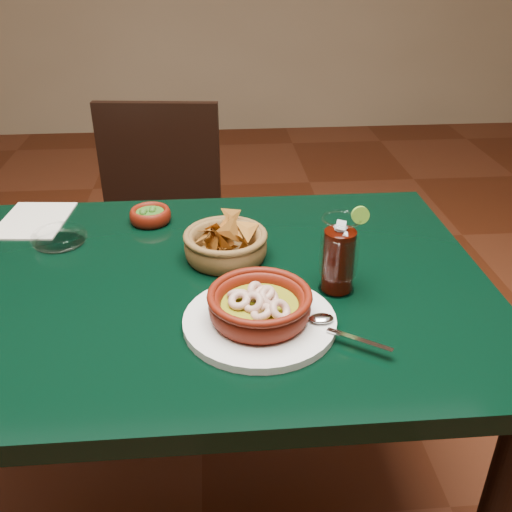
{
  "coord_description": "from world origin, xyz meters",
  "views": [
    {
      "loc": [
        0.06,
        -0.96,
        1.34
      ],
      "look_at": [
        0.14,
        -0.02,
        0.81
      ],
      "focal_mm": 40.0,
      "sensor_mm": 36.0,
      "label": 1
    }
  ],
  "objects": [
    {
      "name": "glass_ashtray",
      "position": [
        -0.28,
        0.18,
        0.76
      ],
      "size": [
        0.13,
        0.13,
        0.03
      ],
      "color": "white",
      "rests_on": "dining_table"
    },
    {
      "name": "shrimp_plate",
      "position": [
        0.14,
        -0.16,
        0.78
      ],
      "size": [
        0.34,
        0.27,
        0.08
      ],
      "color": "silver",
      "rests_on": "dining_table"
    },
    {
      "name": "guacamole_ramekin",
      "position": [
        -0.09,
        0.27,
        0.77
      ],
      "size": [
        0.12,
        0.12,
        0.04
      ],
      "color": "#501006",
      "rests_on": "dining_table"
    },
    {
      "name": "cola_drink",
      "position": [
        0.29,
        -0.06,
        0.82
      ],
      "size": [
        0.15,
        0.15,
        0.17
      ],
      "color": "white",
      "rests_on": "dining_table"
    },
    {
      "name": "chip_basket",
      "position": [
        0.08,
        0.08,
        0.78
      ],
      "size": [
        0.21,
        0.21,
        0.13
      ],
      "color": "brown",
      "rests_on": "dining_table"
    },
    {
      "name": "dining_table",
      "position": [
        0.0,
        0.0,
        0.65
      ],
      "size": [
        1.2,
        0.8,
        0.75
      ],
      "color": "black",
      "rests_on": "ground"
    },
    {
      "name": "dining_chair",
      "position": [
        -0.12,
        0.71,
        0.49
      ],
      "size": [
        0.45,
        0.45,
        0.89
      ],
      "color": "black",
      "rests_on": "ground"
    },
    {
      "name": "paper_menu",
      "position": [
        -0.36,
        0.3,
        0.75
      ],
      "size": [
        0.17,
        0.21,
        0.0
      ],
      "color": "beige",
      "rests_on": "dining_table"
    }
  ]
}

